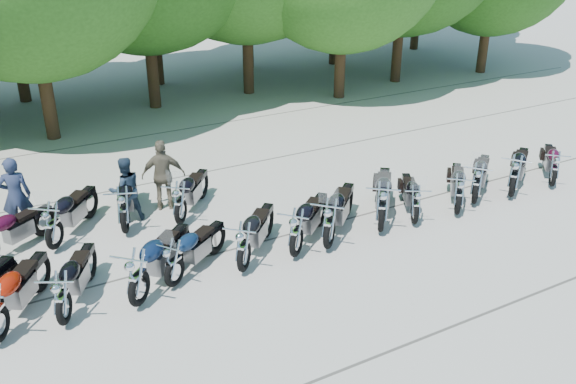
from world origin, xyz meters
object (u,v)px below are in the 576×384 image
motorcycle_5 (244,246)px  motorcycle_17 (180,202)px  motorcycle_4 (174,262)px  motorcycle_6 (296,231)px  motorcycle_16 (124,209)px  motorcycle_8 (382,205)px  motorcycle_11 (477,183)px  rider_2 (163,175)px  rider_1 (126,190)px  motorcycle_15 (53,224)px  motorcycle_7 (330,222)px  motorcycle_2 (62,297)px  rider_0 (16,195)px  motorcycle_10 (459,193)px  motorcycle_3 (138,276)px  motorcycle_12 (515,175)px  motorcycle_9 (415,204)px  motorcycle_13 (554,168)px

motorcycle_5 → motorcycle_17: 2.67m
motorcycle_4 → motorcycle_6: (2.69, -0.17, 0.05)m
motorcycle_6 → motorcycle_16: 4.10m
motorcycle_8 → motorcycle_11: (3.01, 0.03, -0.08)m
rider_2 → rider_1: bearing=29.6°
motorcycle_8 → motorcycle_15: size_ratio=1.09×
motorcycle_6 → motorcycle_15: (-4.50, 2.86, 0.00)m
motorcycle_8 → motorcycle_7: bearing=42.0°
motorcycle_16 → rider_2: size_ratio=1.31×
motorcycle_2 → motorcycle_6: size_ratio=0.95×
motorcycle_2 → motorcycle_4: (2.15, 0.21, -0.02)m
motorcycle_15 → rider_0: rider_0 is taller
motorcycle_11 → motorcycle_16: 8.71m
motorcycle_11 → motorcycle_17: 7.43m
motorcycle_6 → motorcycle_10: motorcycle_6 is taller
motorcycle_16 → motorcycle_3: bearing=100.8°
motorcycle_11 → motorcycle_12: 1.17m
motorcycle_6 → motorcycle_8: size_ratio=0.91×
motorcycle_9 → motorcycle_13: (4.72, -0.10, 0.02)m
motorcycle_9 → rider_1: rider_1 is taller
motorcycle_16 → rider_2: 1.58m
motorcycle_5 → motorcycle_17: motorcycle_5 is taller
motorcycle_16 → rider_0: size_ratio=1.28×
motorcycle_2 → motorcycle_8: bearing=-151.4°
motorcycle_3 → rider_1: (0.80, 3.71, 0.12)m
motorcycle_5 → motorcycle_15: motorcycle_15 is taller
motorcycle_5 → motorcycle_11: 6.55m
motorcycle_11 → motorcycle_16: bearing=32.8°
rider_1 → motorcycle_16: bearing=67.3°
motorcycle_15 → motorcycle_17: (2.84, -0.21, -0.02)m
motorcycle_6 → motorcycle_12: size_ratio=0.97×
motorcycle_4 → rider_1: bearing=-35.6°
motorcycle_9 → motorcycle_12: (3.23, -0.06, 0.10)m
motorcycle_6 → motorcycle_13: 7.96m
motorcycle_15 → motorcycle_10: bearing=-160.5°
motorcycle_15 → rider_1: rider_1 is taller
motorcycle_13 → rider_0: rider_0 is taller
motorcycle_15 → rider_2: (2.83, 0.90, 0.25)m
motorcycle_3 → motorcycle_11: bearing=-133.3°
motorcycle_10 → rider_2: size_ratio=1.20×
motorcycle_10 → motorcycle_9: bearing=35.7°
motorcycle_8 → motorcycle_16: 5.95m
motorcycle_16 → motorcycle_17: (1.28, -0.21, -0.03)m
motorcycle_3 → motorcycle_7: motorcycle_7 is taller
motorcycle_11 → rider_1: (-7.99, 3.50, 0.17)m
motorcycle_5 → rider_2: bearing=-40.0°
motorcycle_11 → rider_2: rider_2 is taller
motorcycle_5 → rider_2: 3.79m
motorcycle_6 → motorcycle_17: size_ratio=1.03×
motorcycle_6 → motorcycle_11: bearing=-130.1°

